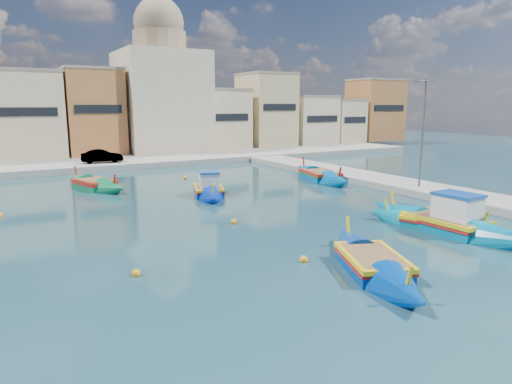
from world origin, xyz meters
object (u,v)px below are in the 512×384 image
object	(u,v)px
luzzu_cyan_mid	(320,177)
luzzu_cyan_south	(431,224)
church_block	(161,87)
luzzu_turquoise_cabin	(447,224)
luzzu_blue_south	(373,265)
quay_street_lamp	(422,133)
luzzu_green	(95,185)
luzzu_blue_cabin	(209,191)

from	to	relation	value
luzzu_cyan_mid	luzzu_cyan_south	bearing A→B (deg)	-106.25
church_block	luzzu_turquoise_cabin	xyz separation A→B (m)	(0.70, -41.60, -8.03)
luzzu_turquoise_cabin	luzzu_blue_south	xyz separation A→B (m)	(-7.25, -2.30, -0.12)
luzzu_cyan_mid	luzzu_turquoise_cabin	bearing A→B (deg)	-105.01
quay_street_lamp	luzzu_green	world-z (taller)	quay_street_lamp
luzzu_blue_cabin	luzzu_green	world-z (taller)	luzzu_blue_cabin
quay_street_lamp	luzzu_blue_cabin	world-z (taller)	quay_street_lamp
quay_street_lamp	luzzu_cyan_south	world-z (taller)	quay_street_lamp
luzzu_blue_south	luzzu_cyan_mid	bearing A→B (deg)	57.57
luzzu_cyan_mid	luzzu_green	size ratio (longest dim) A/B	1.16
quay_street_lamp	luzzu_cyan_mid	distance (m)	9.45
luzzu_blue_cabin	luzzu_cyan_mid	size ratio (longest dim) A/B	0.80
church_block	luzzu_cyan_south	xyz separation A→B (m)	(0.57, -40.79, -8.18)
luzzu_green	luzzu_blue_south	distance (m)	24.10
luzzu_cyan_mid	luzzu_green	distance (m)	18.06
luzzu_blue_cabin	luzzu_cyan_mid	world-z (taller)	luzzu_blue_cabin
luzzu_green	quay_street_lamp	bearing A→B (deg)	-34.31
church_block	quay_street_lamp	world-z (taller)	church_block
luzzu_blue_cabin	luzzu_turquoise_cabin	bearing A→B (deg)	-65.47
luzzu_cyan_mid	luzzu_green	bearing A→B (deg)	162.83
quay_street_lamp	luzzu_green	size ratio (longest dim) A/B	0.96
quay_street_lamp	luzzu_blue_cabin	bearing A→B (deg)	152.82
luzzu_cyan_mid	luzzu_blue_south	world-z (taller)	luzzu_cyan_mid
luzzu_cyan_south	luzzu_blue_cabin	bearing A→B (deg)	115.35
luzzu_green	luzzu_cyan_south	distance (m)	24.04
luzzu_blue_cabin	luzzu_cyan_mid	distance (m)	10.90
luzzu_blue_cabin	luzzu_blue_south	world-z (taller)	luzzu_blue_cabin
quay_street_lamp	luzzu_cyan_mid	xyz separation A→B (m)	(-2.52, 8.16, -4.04)
luzzu_cyan_mid	luzzu_blue_south	xyz separation A→B (m)	(-11.48, -18.06, -0.03)
quay_street_lamp	luzzu_blue_cabin	distance (m)	15.52
church_block	quay_street_lamp	bearing A→B (deg)	-77.65
luzzu_turquoise_cabin	luzzu_blue_cabin	bearing A→B (deg)	114.53
luzzu_cyan_mid	luzzu_cyan_south	xyz separation A→B (m)	(-4.36, -14.95, -0.06)
church_block	luzzu_turquoise_cabin	world-z (taller)	church_block
luzzu_turquoise_cabin	luzzu_blue_south	distance (m)	7.61
luzzu_blue_south	luzzu_cyan_south	xyz separation A→B (m)	(7.12, 3.11, -0.03)
luzzu_cyan_mid	luzzu_green	xyz separation A→B (m)	(-17.26, 5.33, -0.02)
church_block	luzzu_cyan_mid	xyz separation A→B (m)	(4.93, -25.84, -8.11)
luzzu_cyan_mid	luzzu_green	world-z (taller)	luzzu_cyan_mid
luzzu_green	luzzu_cyan_south	xyz separation A→B (m)	(12.90, -20.28, -0.04)
church_block	luzzu_blue_cabin	xyz separation A→B (m)	(-5.89, -27.15, -8.08)
quay_street_lamp	luzzu_blue_south	size ratio (longest dim) A/B	0.92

